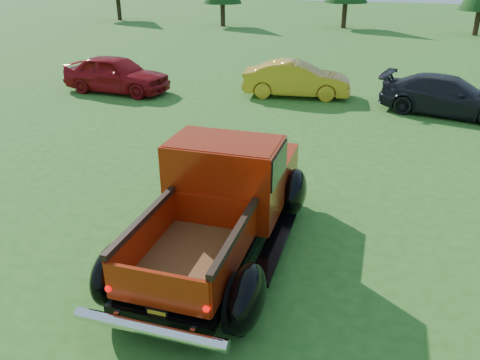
{
  "coord_description": "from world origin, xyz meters",
  "views": [
    {
      "loc": [
        2.31,
        -6.36,
        4.33
      ],
      "look_at": [
        -0.08,
        0.2,
        1.11
      ],
      "focal_mm": 35.0,
      "sensor_mm": 36.0,
      "label": 1
    }
  ],
  "objects": [
    {
      "name": "ground",
      "position": [
        0.0,
        0.0,
        0.0
      ],
      "size": [
        120.0,
        120.0,
        0.0
      ],
      "primitive_type": "plane",
      "color": "#2B5E1A",
      "rests_on": "ground"
    },
    {
      "name": "pickup_truck",
      "position": [
        -0.27,
        0.03,
        0.87
      ],
      "size": [
        2.57,
        5.06,
        1.84
      ],
      "rotation": [
        0.0,
        0.0,
        0.06
      ],
      "color": "black",
      "rests_on": "ground"
    },
    {
      "name": "show_car_red",
      "position": [
        -7.9,
        8.33,
        0.68
      ],
      "size": [
        4.01,
        1.67,
        1.36
      ],
      "primitive_type": "imported",
      "rotation": [
        0.0,
        0.0,
        1.55
      ],
      "color": "maroon",
      "rests_on": "ground"
    },
    {
      "name": "show_car_yellow",
      "position": [
        -1.5,
        9.99,
        0.62
      ],
      "size": [
        3.94,
        1.95,
        1.24
      ],
      "primitive_type": "imported",
      "rotation": [
        0.0,
        0.0,
        1.75
      ],
      "color": "gold",
      "rests_on": "ground"
    },
    {
      "name": "show_car_grey",
      "position": [
        3.5,
        9.44,
        0.6
      ],
      "size": [
        4.35,
        2.38,
        1.2
      ],
      "primitive_type": "imported",
      "rotation": [
        0.0,
        0.0,
        1.39
      ],
      "color": "black",
      "rests_on": "ground"
    }
  ]
}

